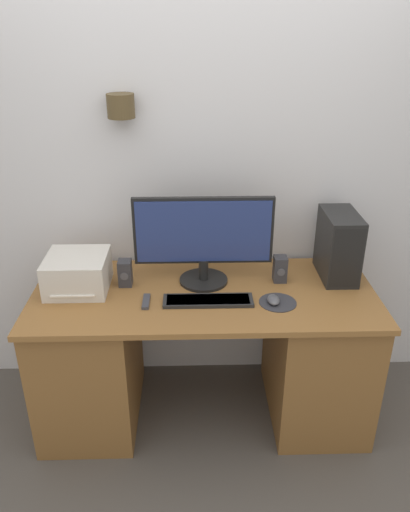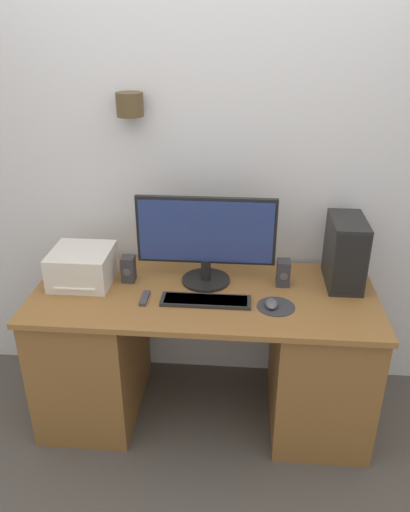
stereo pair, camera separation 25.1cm
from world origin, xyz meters
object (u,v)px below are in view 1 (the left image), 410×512
object	(u,v)px
monitor	(204,237)
remote_control	(146,302)
speaker_right	(280,269)
printer	(78,273)
mouse	(274,300)
computer_tower	(339,246)
speaker_left	(125,273)
keyboard	(208,300)

from	to	relation	value
monitor	remote_control	xyz separation A→B (m)	(-0.30, -0.22, -0.26)
monitor	speaker_right	size ratio (longest dim) A/B	5.15
printer	speaker_right	xyz separation A→B (m)	(1.07, 0.05, -0.02)
mouse	computer_tower	bearing A→B (deg)	36.38
computer_tower	speaker_left	xyz separation A→B (m)	(-1.15, -0.07, -0.11)
keyboard	speaker_left	bearing A→B (deg)	155.87
monitor	computer_tower	size ratio (longest dim) A/B	2.00
printer	monitor	bearing A→B (deg)	5.16
keyboard	printer	xyz separation A→B (m)	(-0.68, 0.16, 0.08)
computer_tower	speaker_left	bearing A→B (deg)	-176.44
monitor	mouse	world-z (taller)	monitor
mouse	printer	size ratio (longest dim) A/B	0.31
keyboard	computer_tower	world-z (taller)	computer_tower
mouse	remote_control	bearing A→B (deg)	178.23
monitor	printer	size ratio (longest dim) A/B	2.30
mouse	remote_control	distance (m)	0.64
mouse	computer_tower	size ratio (longest dim) A/B	0.27
monitor	mouse	size ratio (longest dim) A/B	7.51
printer	remote_control	bearing A→B (deg)	-23.96
keyboard	mouse	bearing A→B (deg)	-3.25
keyboard	mouse	distance (m)	0.33
monitor	printer	xyz separation A→B (m)	(-0.66, -0.06, -0.17)
keyboard	computer_tower	bearing A→B (deg)	20.45
monitor	mouse	bearing A→B (deg)	-35.47
keyboard	computer_tower	size ratio (longest dim) A/B	1.24
speaker_left	speaker_right	xyz separation A→B (m)	(0.83, 0.02, 0.00)
speaker_right	monitor	bearing A→B (deg)	179.18
speaker_left	speaker_right	world-z (taller)	same
monitor	speaker_right	bearing A→B (deg)	-0.82
computer_tower	speaker_right	xyz separation A→B (m)	(-0.32, -0.05, -0.11)
speaker_right	speaker_left	bearing A→B (deg)	-178.41
monitor	speaker_right	world-z (taller)	monitor
monitor	keyboard	bearing A→B (deg)	-86.77
remote_control	speaker_left	bearing A→B (deg)	122.46
keyboard	printer	distance (m)	0.70
speaker_right	remote_control	distance (m)	0.74
mouse	computer_tower	distance (m)	0.51
monitor	speaker_left	distance (m)	0.46
monitor	computer_tower	xyz separation A→B (m)	(0.72, 0.04, -0.08)
printer	remote_control	distance (m)	0.41
speaker_left	computer_tower	bearing A→B (deg)	3.56
printer	speaker_left	bearing A→B (deg)	7.30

